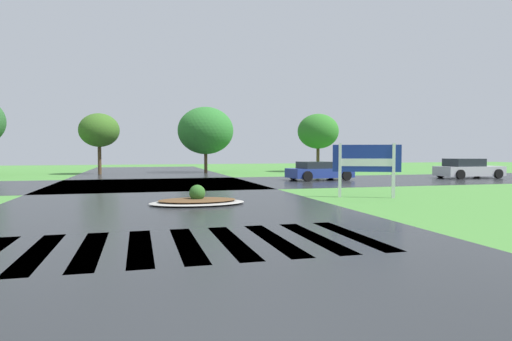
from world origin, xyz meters
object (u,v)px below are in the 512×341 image
(estate_billboard, at_px, (367,161))
(car_blue_compact, at_px, (468,169))
(car_white_sedan, at_px, (319,171))
(median_island, at_px, (197,201))

(estate_billboard, relative_size, car_blue_compact, 0.54)
(estate_billboard, distance_m, car_white_sedan, 10.66)
(car_blue_compact, bearing_deg, car_white_sedan, 175.56)
(car_blue_compact, bearing_deg, estate_billboard, -144.32)
(median_island, bearing_deg, estate_billboard, 3.88)
(car_white_sedan, relative_size, car_blue_compact, 0.94)
(median_island, height_order, car_blue_compact, car_blue_compact)
(median_island, bearing_deg, car_white_sedan, 49.63)
(median_island, relative_size, car_blue_compact, 0.73)
(estate_billboard, height_order, car_blue_compact, estate_billboard)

